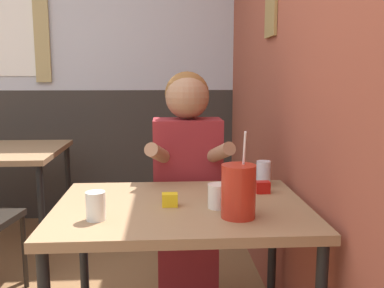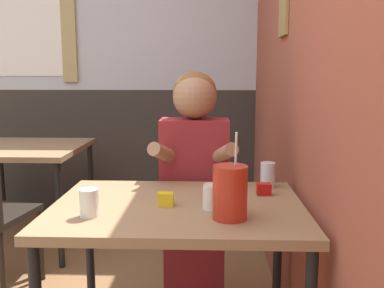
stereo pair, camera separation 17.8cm
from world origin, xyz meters
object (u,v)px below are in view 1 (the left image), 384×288
(person_seated, at_px, (187,186))
(cocktail_pitcher, at_px, (238,191))
(background_table, at_px, (0,160))
(main_table, at_px, (182,222))

(person_seated, relative_size, cocktail_pitcher, 4.03)
(background_table, bearing_deg, main_table, -48.13)
(background_table, bearing_deg, person_seated, -33.65)
(main_table, distance_m, person_seated, 0.50)
(background_table, distance_m, cocktail_pitcher, 2.04)
(background_table, xyz_separation_m, person_seated, (1.23, -0.82, 0.02))
(main_table, height_order, background_table, same)
(main_table, xyz_separation_m, person_seated, (0.05, 0.50, 0.01))
(cocktail_pitcher, bearing_deg, person_seated, 102.29)
(main_table, distance_m, background_table, 1.78)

